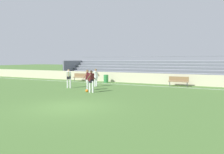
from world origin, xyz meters
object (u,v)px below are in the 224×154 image
Objects in this scene: bench_far_right at (80,77)px; player_dark_wide_left at (91,79)px; player_white_on_ball at (96,76)px; soccer_ball at (87,91)px; player_white_pressing_high at (69,76)px; bench_centre_sideline at (179,80)px; player_dark_overlapping at (87,78)px; bleacher_stand at (171,70)px; trash_bin at (106,79)px.

player_dark_wide_left is at bearing -50.49° from bench_far_right.
player_dark_wide_left is 1.02× the size of player_white_on_ball.
player_white_on_ball reaches higher than soccer_ball.
bench_centre_sideline is at bearing 33.46° from player_white_pressing_high.
player_dark_overlapping reaches higher than bench_centre_sideline.
soccer_ball is (1.19, -3.37, -0.86)m from player_white_on_ball.
player_dark_overlapping is 1.27m from soccer_ball.
bench_centre_sideline is 1.08× the size of player_dark_wide_left.
bench_centre_sideline is 8.67m from player_dark_wide_left.
player_dark_overlapping is 2.35m from player_white_pressing_high.
bleacher_stand reaches higher than soccer_ball.
bench_far_right is 6.09m from player_white_pressing_high.
player_white_pressing_high reaches higher than player_dark_overlapping.
player_dark_overlapping reaches higher than trash_bin.
player_dark_wide_left is 0.98× the size of player_white_pressing_high.
bleacher_stand is at bearing 70.73° from soccer_ball.
bench_far_right is 1.08× the size of player_dark_overlapping.
trash_bin is 3.80× the size of soccer_ball.
bench_centre_sideline is 7.67m from trash_bin.
player_white_pressing_high is 2.51m from player_white_on_ball.
player_white_pressing_high is at bearing -96.73° from trash_bin.
bleacher_stand is 10.36m from bench_far_right.
player_dark_overlapping reaches higher than player_white_on_ball.
soccer_ball is at bearing -26.93° from player_white_pressing_high.
trash_bin is 6.45m from player_dark_overlapping.
soccer_ball is at bearing -73.62° from trash_bin.
trash_bin is at bearing 103.50° from player_white_on_ball.
player_dark_wide_left is 3.47m from player_white_pressing_high.
player_white_on_ball is at bearing 52.16° from player_white_pressing_high.
player_dark_wide_left reaches higher than player_dark_overlapping.
soccer_ball is (-4.00, -11.43, -1.14)m from bleacher_stand.
bench_centre_sideline is 8.18× the size of soccer_ball.
player_dark_wide_left is at bearing -24.36° from player_white_pressing_high.
player_dark_wide_left is at bearing -126.72° from bench_centre_sideline.
bleacher_stand is at bearing 67.30° from player_dark_overlapping.
bench_far_right is 1.06× the size of player_white_pressing_high.
bleacher_stand reaches higher than player_white_pressing_high.
player_white_pressing_high reaches higher than soccer_ball.
soccer_ball is (2.73, -1.39, -0.90)m from player_white_pressing_high.
bleacher_stand reaches higher than bench_centre_sideline.
trash_bin is 3.80m from player_white_on_ball.
bleacher_stand is 12.16m from soccer_ball.
bleacher_stand is 16.35× the size of player_dark_wide_left.
player_white_on_ball is (0.88, -3.65, 0.56)m from trash_bin.
player_dark_wide_left is (-3.57, -11.48, -0.26)m from bleacher_stand.
bleacher_stand is at bearing 56.20° from player_white_pressing_high.
player_white_pressing_high is at bearing -146.54° from bench_centre_sideline.
bench_centre_sideline is 1.10× the size of player_white_on_ball.
player_dark_overlapping is at bearing -74.00° from player_white_on_ball.
player_white_pressing_high is at bearing 155.64° from player_dark_wide_left.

